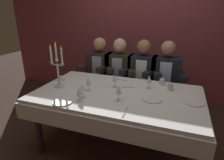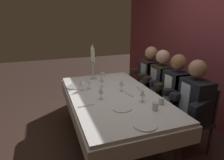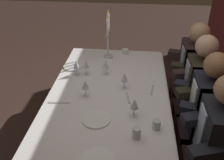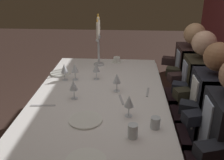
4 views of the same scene
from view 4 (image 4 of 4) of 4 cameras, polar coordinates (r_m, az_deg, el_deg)
dining_table at (r=2.19m, az=-2.82°, el=-6.15°), size 1.94×1.14×0.74m
candelabra at (r=2.75m, az=-3.05°, el=7.83°), size 0.19×0.11×0.56m
dinner_plate_0 at (r=1.79m, az=-5.97°, el=-8.94°), size 0.23×0.23×0.01m
dinner_plate_2 at (r=2.62m, az=-11.50°, el=1.53°), size 0.21×0.21×0.01m
wine_glass_0 at (r=2.41m, az=-8.40°, el=2.58°), size 0.07×0.07×0.16m
wine_glass_1 at (r=2.42m, az=-10.70°, el=2.53°), size 0.07×0.07×0.16m
wine_glass_2 at (r=2.05m, az=-8.67°, el=-1.26°), size 0.07×0.07×0.16m
wine_glass_3 at (r=2.15m, az=1.10°, el=0.29°), size 0.07×0.07×0.16m
wine_glass_4 at (r=2.40m, az=-3.56°, el=2.72°), size 0.07×0.07×0.16m
wine_glass_5 at (r=1.79m, az=3.86°, el=-4.94°), size 0.07×0.07×0.16m
water_tumbler_0 at (r=1.71m, az=9.73°, el=-9.48°), size 0.06×0.06×0.08m
water_tumbler_1 at (r=1.61m, az=4.71°, el=-11.39°), size 0.06×0.06×0.09m
coffee_cup_0 at (r=2.89m, az=1.08°, el=4.53°), size 0.13×0.12×0.06m
spoon_0 at (r=2.20m, az=8.05°, el=-2.72°), size 0.17×0.04×0.01m
fork_1 at (r=2.05m, az=2.14°, el=-4.45°), size 0.17×0.05×0.01m
knife_2 at (r=2.04m, az=-15.30°, el=-5.55°), size 0.03×0.19×0.01m
seated_diner_0 at (r=2.75m, az=17.23°, el=1.74°), size 0.63×0.48×1.24m
seated_diner_1 at (r=2.45m, az=18.92°, el=-1.20°), size 0.63×0.48×1.24m
seated_diner_2 at (r=2.12m, az=21.34°, el=-5.39°), size 0.63×0.48×1.24m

